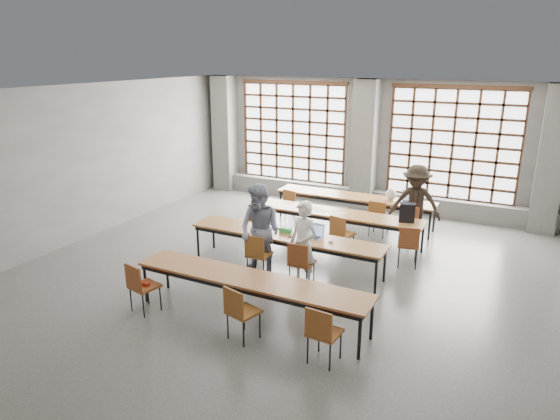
{
  "coord_description": "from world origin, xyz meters",
  "views": [
    {
      "loc": [
        3.98,
        -7.82,
        4.12
      ],
      "look_at": [
        -0.15,
        0.4,
        1.23
      ],
      "focal_mm": 32.0,
      "sensor_mm": 36.0,
      "label": 1
    }
  ],
  "objects_px": {
    "chair_mid_right": "(409,242)",
    "laptop_front": "(314,234)",
    "chair_front_right": "(300,260)",
    "desk_row_c": "(286,237)",
    "plastic_bag": "(391,194)",
    "student_back": "(415,203)",
    "mouse": "(331,241)",
    "student_male": "(303,244)",
    "student_female": "(260,231)",
    "chair_front_left": "(257,252)",
    "desk_row_d": "(250,282)",
    "red_pouch": "(144,283)",
    "chair_mid_left": "(259,218)",
    "chair_back_mid": "(378,215)",
    "chair_back_right": "(412,219)",
    "chair_near_mid": "(239,308)",
    "desk_row_b": "(334,215)",
    "laptop_back": "(410,199)",
    "chair_back_left": "(292,202)",
    "phone": "(292,237)",
    "green_box": "(285,230)",
    "chair_mid_centre": "(341,231)",
    "desk_row_a": "(354,198)",
    "backpack": "(407,213)",
    "chair_near_left": "(140,283)",
    "chair_near_right": "(322,330)"
  },
  "relations": [
    {
      "from": "student_back",
      "to": "desk_row_d",
      "type": "bearing_deg",
      "value": -111.08
    },
    {
      "from": "chair_back_left",
      "to": "chair_front_left",
      "type": "bearing_deg",
      "value": -76.08
    },
    {
      "from": "desk_row_c",
      "to": "student_back",
      "type": "distance_m",
      "value": 3.36
    },
    {
      "from": "desk_row_d",
      "to": "chair_back_right",
      "type": "relative_size",
      "value": 4.55
    },
    {
      "from": "chair_mid_right",
      "to": "laptop_front",
      "type": "relative_size",
      "value": 2.35
    },
    {
      "from": "student_back",
      "to": "student_male",
      "type": "bearing_deg",
      "value": -115.25
    },
    {
      "from": "chair_near_left",
      "to": "student_back",
      "type": "relative_size",
      "value": 0.5
    },
    {
      "from": "student_back",
      "to": "mouse",
      "type": "relative_size",
      "value": 18.07
    },
    {
      "from": "desk_row_a",
      "to": "desk_row_d",
      "type": "distance_m",
      "value": 5.3
    },
    {
      "from": "student_female",
      "to": "plastic_bag",
      "type": "relative_size",
      "value": 6.34
    },
    {
      "from": "desk_row_c",
      "to": "student_back",
      "type": "xyz_separation_m",
      "value": [
        1.92,
        2.76,
        0.22
      ]
    },
    {
      "from": "chair_mid_centre",
      "to": "student_back",
      "type": "height_order",
      "value": "student_back"
    },
    {
      "from": "desk_row_b",
      "to": "laptop_back",
      "type": "relative_size",
      "value": 9.69
    },
    {
      "from": "phone",
      "to": "backpack",
      "type": "xyz_separation_m",
      "value": [
        1.76,
        1.94,
        0.19
      ]
    },
    {
      "from": "chair_mid_left",
      "to": "chair_front_right",
      "type": "relative_size",
      "value": 1.0
    },
    {
      "from": "chair_front_right",
      "to": "laptop_front",
      "type": "relative_size",
      "value": 2.35
    },
    {
      "from": "chair_mid_right",
      "to": "student_male",
      "type": "xyz_separation_m",
      "value": [
        -1.56,
        -1.67,
        0.27
      ]
    },
    {
      "from": "chair_front_right",
      "to": "student_back",
      "type": "xyz_separation_m",
      "value": [
        1.32,
        3.39,
        0.35
      ]
    },
    {
      "from": "student_male",
      "to": "chair_front_left",
      "type": "bearing_deg",
      "value": -155.32
    },
    {
      "from": "desk_row_a",
      "to": "laptop_back",
      "type": "height_order",
      "value": "laptop_back"
    },
    {
      "from": "chair_back_right",
      "to": "green_box",
      "type": "bearing_deg",
      "value": -127.41
    },
    {
      "from": "chair_mid_left",
      "to": "chair_back_mid",
      "type": "bearing_deg",
      "value": 31.69
    },
    {
      "from": "desk_row_c",
      "to": "plastic_bag",
      "type": "bearing_deg",
      "value": 69.78
    },
    {
      "from": "chair_front_left",
      "to": "student_male",
      "type": "relative_size",
      "value": 0.55
    },
    {
      "from": "desk_row_d",
      "to": "red_pouch",
      "type": "xyz_separation_m",
      "value": [
        -1.7,
        -0.55,
        -0.16
      ]
    },
    {
      "from": "desk_row_c",
      "to": "chair_mid_left",
      "type": "relative_size",
      "value": 4.55
    },
    {
      "from": "chair_near_mid",
      "to": "plastic_bag",
      "type": "bearing_deg",
      "value": 83.62
    },
    {
      "from": "student_male",
      "to": "plastic_bag",
      "type": "xyz_separation_m",
      "value": [
        0.62,
        3.81,
        0.07
      ]
    },
    {
      "from": "chair_back_left",
      "to": "backpack",
      "type": "relative_size",
      "value": 2.2
    },
    {
      "from": "chair_mid_centre",
      "to": "green_box",
      "type": "distance_m",
      "value": 1.35
    },
    {
      "from": "chair_mid_right",
      "to": "student_female",
      "type": "relative_size",
      "value": 0.49
    },
    {
      "from": "desk_row_c",
      "to": "student_male",
      "type": "relative_size",
      "value": 2.49
    },
    {
      "from": "chair_near_mid",
      "to": "chair_mid_centre",
      "type": "bearing_deg",
      "value": 87.47
    },
    {
      "from": "chair_near_left",
      "to": "chair_near_right",
      "type": "distance_m",
      "value": 3.21
    },
    {
      "from": "green_box",
      "to": "red_pouch",
      "type": "bearing_deg",
      "value": -115.55
    },
    {
      "from": "desk_row_c",
      "to": "desk_row_d",
      "type": "height_order",
      "value": "same"
    },
    {
      "from": "chair_back_left",
      "to": "chair_back_right",
      "type": "xyz_separation_m",
      "value": [
        3.0,
        -0.0,
        0.0
      ]
    },
    {
      "from": "chair_back_left",
      "to": "chair_back_mid",
      "type": "height_order",
      "value": "same"
    },
    {
      "from": "desk_row_c",
      "to": "chair_near_mid",
      "type": "height_order",
      "value": "chair_near_mid"
    },
    {
      "from": "chair_back_mid",
      "to": "phone",
      "type": "relative_size",
      "value": 6.77
    },
    {
      "from": "chair_near_left",
      "to": "backpack",
      "type": "relative_size",
      "value": 2.2
    },
    {
      "from": "chair_back_left",
      "to": "laptop_back",
      "type": "bearing_deg",
      "value": 14.92
    },
    {
      "from": "laptop_front",
      "to": "laptop_back",
      "type": "distance_m",
      "value": 3.44
    },
    {
      "from": "student_back",
      "to": "desk_row_a",
      "type": "bearing_deg",
      "value": 159.42
    },
    {
      "from": "desk_row_a",
      "to": "laptop_front",
      "type": "relative_size",
      "value": 10.68
    },
    {
      "from": "desk_row_b",
      "to": "desk_row_c",
      "type": "xyz_separation_m",
      "value": [
        -0.34,
        -1.79,
        0.0
      ]
    },
    {
      "from": "student_male",
      "to": "phone",
      "type": "bearing_deg",
      "value": 152.88
    },
    {
      "from": "chair_back_right",
      "to": "laptop_front",
      "type": "relative_size",
      "value": 2.35
    },
    {
      "from": "student_female",
      "to": "chair_front_left",
      "type": "bearing_deg",
      "value": -79.0
    },
    {
      "from": "student_female",
      "to": "red_pouch",
      "type": "distance_m",
      "value": 2.37
    }
  ]
}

